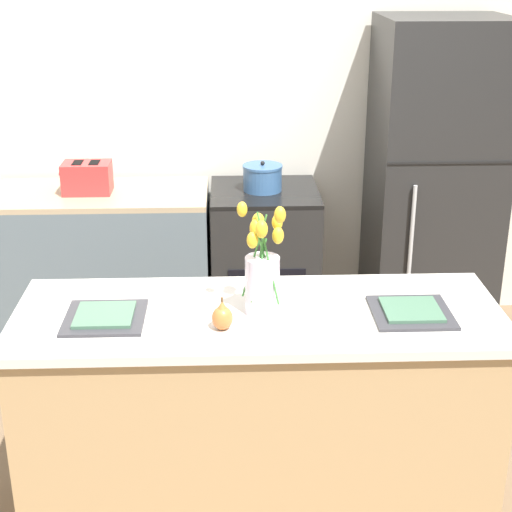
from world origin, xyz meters
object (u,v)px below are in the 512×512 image
Objects in this scene: pear_figurine at (222,317)px; plate_setting_left at (105,317)px; toaster at (87,178)px; plate_setting_right at (411,311)px; cooking_pot at (263,178)px; refrigerator at (433,186)px; stove_range at (264,265)px; flower_vase at (263,273)px.

pear_figurine reaches higher than plate_setting_left.
toaster is at bearing 101.12° from plate_setting_left.
plate_setting_right is 1.30× the size of cooking_pot.
plate_setting_right is at bearing -106.76° from refrigerator.
cooking_pot is (-0.47, 1.64, 0.04)m from plate_setting_right.
toaster is 0.96m from cooking_pot.
toaster is (-1.43, 1.63, 0.06)m from plate_setting_right.
pear_figurine is 1.88m from toaster.
pear_figurine is at bearing -97.63° from stove_range.
toaster is at bearing -179.29° from stove_range.
stove_range is 0.49× the size of refrigerator.
plate_setting_left and plate_setting_right have the same top height.
toaster reaches higher than stove_range.
plate_setting_right is 1.70m from cooking_pot.
cooking_pot is at bearing -156.20° from stove_range.
refrigerator is 15.11× the size of pear_figurine.
refrigerator reaches higher than cooking_pot.
stove_range is 3.25× the size of toaster.
flower_vase is at bearing -92.67° from cooking_pot.
toaster is 1.27× the size of cooking_pot.
pear_figurine is at bearing -12.47° from plate_setting_left.
plate_setting_right is (1.11, 0.00, 0.00)m from plate_setting_left.
flower_vase is (-0.09, -1.61, 0.63)m from stove_range.
flower_vase is 1.61m from cooking_pot.
flower_vase is 1.54× the size of toaster.
stove_range is 3.17× the size of plate_setting_left.
flower_vase reaches higher than plate_setting_left.
plate_setting_left reaches higher than stove_range.
toaster reaches higher than plate_setting_left.
flower_vase is at bearing 41.18° from pear_figurine.
cooking_pot reaches higher than plate_setting_right.
stove_range is 1.83m from pear_figurine.
stove_range is 2.11× the size of flower_vase.
flower_vase is 1.50× the size of plate_setting_right.
plate_setting_right is (0.54, -0.03, -0.15)m from flower_vase.
cooking_pot is at bearing 68.55° from plate_setting_left.
plate_setting_left is at bearing 167.53° from pear_figurine.
cooking_pot reaches higher than plate_setting_left.
cooking_pot is (-0.96, -0.01, 0.06)m from refrigerator.
stove_range is 1.83m from plate_setting_left.
plate_setting_left is at bearing -111.74° from stove_range.
pear_figurine is 0.43m from plate_setting_left.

